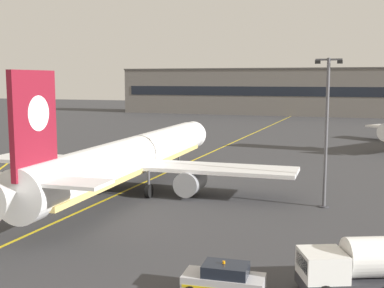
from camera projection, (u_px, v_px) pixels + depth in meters
name	position (u px, v px, depth m)	size (l,w,h in m)	color
ground_plane	(81.00, 215.00, 41.08)	(400.00, 400.00, 0.00)	#353538
taxiway_centreline	(195.00, 159.00, 69.26)	(0.30, 180.00, 0.01)	yellow
airliner_foreground	(131.00, 158.00, 49.00)	(32.11, 41.47, 11.65)	white
apron_lamp_post	(326.00, 130.00, 42.71)	(2.24, 0.90, 12.83)	#515156
service_car_second	(224.00, 280.00, 25.83)	(4.30, 2.21, 1.79)	#B7B7BC
service_truck_fuel_white	(376.00, 265.00, 25.93)	(7.94, 5.16, 3.00)	#2D2D33
safety_cone_by_nose_gear	(182.00, 165.00, 63.58)	(0.44, 0.44, 0.55)	orange
terminal_building	(312.00, 92.00, 151.59)	(119.76, 12.40, 14.32)	slate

